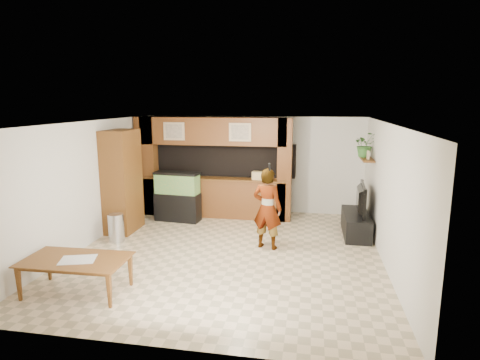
% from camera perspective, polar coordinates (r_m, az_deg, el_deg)
% --- Properties ---
extents(floor, '(6.50, 6.50, 0.00)m').
position_cam_1_polar(floor, '(8.22, -1.75, -10.27)').
color(floor, '#CCB28D').
rests_on(floor, ground).
extents(ceiling, '(6.50, 6.50, 0.00)m').
position_cam_1_polar(ceiling, '(7.66, -1.87, 8.13)').
color(ceiling, white).
rests_on(ceiling, wall_back).
extents(wall_back, '(6.00, 0.00, 6.00)m').
position_cam_1_polar(wall_back, '(10.99, 1.69, 2.25)').
color(wall_back, beige).
rests_on(wall_back, floor).
extents(wall_left, '(0.00, 6.50, 6.50)m').
position_cam_1_polar(wall_left, '(8.94, -20.97, -0.57)').
color(wall_left, beige).
rests_on(wall_left, floor).
extents(wall_right, '(0.00, 6.50, 6.50)m').
position_cam_1_polar(wall_right, '(7.81, 20.29, -2.15)').
color(wall_right, beige).
rests_on(wall_right, floor).
extents(partition, '(4.20, 0.99, 2.60)m').
position_cam_1_polar(partition, '(10.57, -3.90, 1.94)').
color(partition, brown).
rests_on(partition, floor).
extents(wall_clock, '(0.05, 0.25, 0.25)m').
position_cam_1_polar(wall_clock, '(9.69, -18.02, 4.08)').
color(wall_clock, black).
rests_on(wall_clock, wall_left).
extents(wall_shelf, '(0.25, 0.90, 0.04)m').
position_cam_1_polar(wall_shelf, '(9.61, 17.59, 2.85)').
color(wall_shelf, brown).
rests_on(wall_shelf, wall_right).
extents(pantry_cabinet, '(0.59, 0.97, 2.36)m').
position_cam_1_polar(pantry_cabinet, '(9.67, -16.42, -0.16)').
color(pantry_cabinet, brown).
rests_on(pantry_cabinet, floor).
extents(trash_can, '(0.33, 0.33, 0.61)m').
position_cam_1_polar(trash_can, '(9.15, -17.19, -6.51)').
color(trash_can, '#B2B2B7').
rests_on(trash_can, floor).
extents(aquarium, '(1.14, 0.43, 1.26)m').
position_cam_1_polar(aquarium, '(10.28, -8.87, -2.41)').
color(aquarium, black).
rests_on(aquarium, floor).
extents(tv_stand, '(0.55, 1.51, 0.50)m').
position_cam_1_polar(tv_stand, '(9.57, 16.14, -6.01)').
color(tv_stand, black).
rests_on(tv_stand, floor).
extents(television, '(0.21, 1.19, 0.68)m').
position_cam_1_polar(television, '(9.41, 16.33, -2.57)').
color(television, black).
rests_on(television, tv_stand).
extents(photo_frame, '(0.05, 0.15, 0.19)m').
position_cam_1_polar(photo_frame, '(9.42, 17.77, 3.40)').
color(photo_frame, tan).
rests_on(photo_frame, wall_shelf).
extents(potted_plant, '(0.66, 0.62, 0.58)m').
position_cam_1_polar(potted_plant, '(9.78, 17.37, 4.83)').
color(potted_plant, '#326528').
rests_on(potted_plant, wall_shelf).
extents(person, '(0.70, 0.55, 1.68)m').
position_cam_1_polar(person, '(8.24, 3.90, -4.09)').
color(person, tan).
rests_on(person, floor).
extents(microphone, '(0.04, 0.11, 0.17)m').
position_cam_1_polar(microphone, '(7.89, 4.22, 1.86)').
color(microphone, black).
rests_on(microphone, person).
extents(dining_table, '(1.65, 0.95, 0.57)m').
position_cam_1_polar(dining_table, '(6.99, -22.33, -12.61)').
color(dining_table, brown).
rests_on(dining_table, floor).
extents(newspaper_a, '(0.62, 0.53, 0.01)m').
position_cam_1_polar(newspaper_a, '(6.85, -22.07, -10.45)').
color(newspaper_a, silver).
rests_on(newspaper_a, dining_table).
extents(counter_box, '(0.33, 0.23, 0.21)m').
position_cam_1_polar(counter_box, '(10.19, 2.65, 0.64)').
color(counter_box, tan).
rests_on(counter_box, partition).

